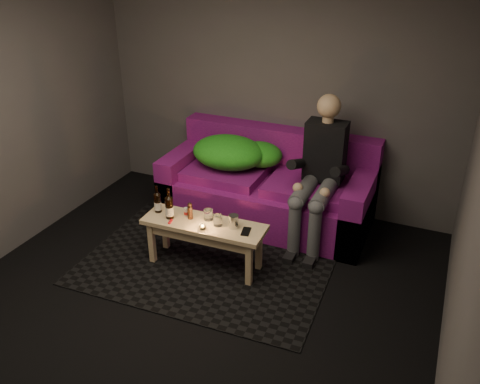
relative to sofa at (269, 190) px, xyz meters
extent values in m
plane|color=black|center=(-0.10, -1.82, -0.34)|extent=(4.50, 4.50, 0.00)
plane|color=#504D50|center=(-0.10, 0.43, 0.96)|extent=(4.00, 0.00, 4.00)
plane|color=#504D50|center=(1.90, -1.82, 0.96)|extent=(0.00, 4.50, 4.50)
cube|color=black|center=(-0.22, -1.05, -0.34)|extent=(2.34, 1.74, 0.01)
cube|color=#610D64|center=(0.00, -0.05, -0.11)|extent=(2.19, 0.99, 0.46)
cube|color=#610D64|center=(0.00, 0.32, 0.36)|extent=(2.19, 0.24, 0.48)
cube|color=#610D64|center=(-0.99, -0.05, 0.00)|extent=(0.22, 0.99, 0.68)
cube|color=#610D64|center=(0.99, -0.05, 0.00)|extent=(0.22, 0.99, 0.68)
cube|color=#610D64|center=(-0.46, -0.11, 0.16)|extent=(0.82, 0.66, 0.11)
cube|color=#610D64|center=(0.46, -0.11, 0.16)|extent=(0.82, 0.66, 0.11)
ellipsoid|color=#1D7715|center=(-0.45, -0.05, 0.38)|extent=(0.79, 0.61, 0.33)
ellipsoid|color=#1D7715|center=(-0.14, 0.10, 0.35)|extent=(0.48, 0.39, 0.26)
ellipsoid|color=#1D7715|center=(-0.69, 0.08, 0.31)|extent=(0.35, 0.29, 0.18)
cube|color=black|center=(0.59, 0.00, 0.55)|extent=(0.39, 0.24, 0.60)
sphere|color=tan|center=(0.59, 0.00, 1.01)|extent=(0.23, 0.23, 0.23)
cylinder|color=#43464C|center=(0.49, -0.34, 0.24)|extent=(0.15, 0.55, 0.15)
cylinder|color=#43464C|center=(0.68, -0.34, 0.24)|extent=(0.15, 0.55, 0.15)
cylinder|color=#43464C|center=(0.49, -0.60, -0.06)|extent=(0.12, 0.12, 0.56)
cylinder|color=#43464C|center=(0.68, -0.60, -0.06)|extent=(0.12, 0.12, 0.56)
cube|color=black|center=(0.49, -0.67, -0.31)|extent=(0.10, 0.24, 0.07)
cube|color=black|center=(0.68, -0.67, -0.31)|extent=(0.10, 0.24, 0.07)
cube|color=tan|center=(-0.22, -1.10, 0.11)|extent=(1.16, 0.40, 0.04)
cube|color=tan|center=(-0.22, -1.10, 0.03)|extent=(1.01, 0.31, 0.10)
cube|color=tan|center=(-0.71, -1.24, -0.13)|extent=(0.05, 0.05, 0.43)
cube|color=tan|center=(-0.72, -0.98, -0.13)|extent=(0.05, 0.05, 0.43)
cube|color=tan|center=(0.27, -1.21, -0.13)|extent=(0.05, 0.05, 0.43)
cube|color=tan|center=(0.26, -0.95, -0.13)|extent=(0.05, 0.05, 0.43)
cylinder|color=black|center=(-0.71, -1.09, 0.22)|extent=(0.07, 0.07, 0.18)
cylinder|color=white|center=(-0.71, -1.09, 0.19)|extent=(0.07, 0.07, 0.08)
cone|color=black|center=(-0.71, -1.09, 0.32)|extent=(0.07, 0.07, 0.03)
cylinder|color=black|center=(-0.71, -1.09, 0.35)|extent=(0.02, 0.02, 0.09)
cylinder|color=black|center=(-0.55, -1.14, 0.23)|extent=(0.07, 0.07, 0.21)
cylinder|color=white|center=(-0.55, -1.14, 0.20)|extent=(0.08, 0.08, 0.09)
cone|color=black|center=(-0.55, -1.14, 0.35)|extent=(0.07, 0.07, 0.03)
cylinder|color=black|center=(-0.55, -1.14, 0.38)|extent=(0.03, 0.03, 0.10)
cylinder|color=silver|center=(-0.43, -1.05, 0.17)|extent=(0.05, 0.05, 0.08)
cylinder|color=black|center=(-0.37, -1.08, 0.19)|extent=(0.05, 0.05, 0.12)
cylinder|color=white|center=(-0.21, -1.03, 0.18)|extent=(0.10, 0.10, 0.10)
cylinder|color=white|center=(-0.18, -1.20, 0.15)|extent=(0.05, 0.05, 0.04)
sphere|color=orange|center=(-0.18, -1.20, 0.16)|extent=(0.02, 0.02, 0.02)
cylinder|color=white|center=(-0.08, -1.09, 0.18)|extent=(0.10, 0.10, 0.10)
cylinder|color=#B1B4B8|center=(0.06, -1.07, 0.19)|extent=(0.11, 0.11, 0.12)
cube|color=black|center=(0.19, -1.10, 0.13)|extent=(0.10, 0.16, 0.01)
cube|color=red|center=(-0.51, -1.21, 0.13)|extent=(0.03, 0.08, 0.01)
camera|label=1|loc=(1.66, -4.62, 2.47)|focal=38.00mm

